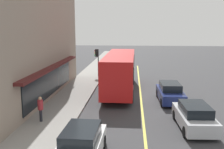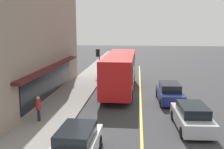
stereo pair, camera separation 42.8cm
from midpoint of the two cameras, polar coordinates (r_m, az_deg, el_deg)
The scene contains 10 objects.
ground at distance 23.19m, azimuth 5.66°, elevation -4.75°, with size 120.00×120.00×0.00m, color #38383A.
sidewalk at distance 23.78m, azimuth -8.61°, elevation -4.25°, with size 80.00×3.12×0.15m, color gray.
lane_centre_stripe at distance 23.19m, azimuth 5.66°, elevation -4.74°, with size 36.00×0.16×0.01m, color #D8D14C.
storefront_building at distance 23.51m, azimuth -23.44°, elevation 7.81°, with size 19.52×8.72×10.67m.
bus at distance 24.50m, azimuth 1.25°, elevation 0.88°, with size 11.16×2.70×3.50m.
traffic_light at distance 31.48m, azimuth -3.65°, elevation 4.00°, with size 0.30×0.52×3.20m.
car_navy at distance 21.90m, azimuth 11.84°, elevation -3.83°, with size 4.35×1.96×1.52m.
car_silver at distance 16.64m, azimuth 16.53°, elevation -8.63°, with size 4.38×2.02×1.52m.
car_white at distance 12.49m, azimuth -7.73°, elevation -14.85°, with size 4.35×1.95×1.52m.
pedestrian_waiting at distance 17.22m, azimuth -15.82°, elevation -6.69°, with size 0.34×0.34×1.60m.
Camera 1 is at (-22.40, 0.73, 6.06)m, focal length 42.55 mm.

